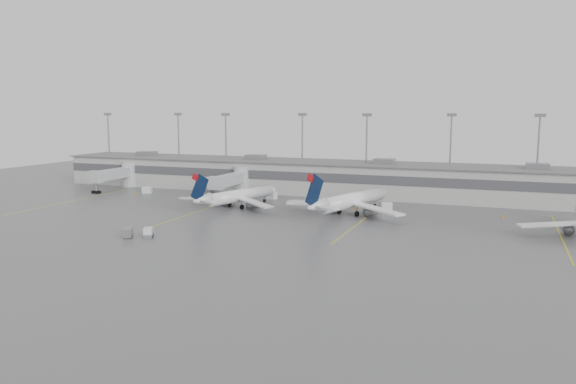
% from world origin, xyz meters
% --- Properties ---
extents(ground, '(260.00, 260.00, 0.00)m').
position_xyz_m(ground, '(0.00, 0.00, 0.00)').
color(ground, '#4E4E50').
rests_on(ground, ground).
extents(terminal, '(152.00, 17.00, 9.45)m').
position_xyz_m(terminal, '(-0.01, 57.98, 4.17)').
color(terminal, '#ACACA7').
rests_on(terminal, ground).
extents(light_masts, '(142.40, 8.00, 20.60)m').
position_xyz_m(light_masts, '(0.00, 63.75, 12.03)').
color(light_masts, gray).
rests_on(light_masts, ground).
extents(jet_bridge_left, '(4.00, 17.20, 7.00)m').
position_xyz_m(jet_bridge_left, '(-55.50, 45.72, 3.87)').
color(jet_bridge_left, '#A5A8AB').
rests_on(jet_bridge_left, ground).
extents(jet_bridge_right, '(4.00, 17.20, 7.00)m').
position_xyz_m(jet_bridge_right, '(-20.50, 45.72, 3.87)').
color(jet_bridge_right, '#A5A8AB').
rests_on(jet_bridge_right, ground).
extents(stand_markings, '(105.25, 40.00, 0.01)m').
position_xyz_m(stand_markings, '(-0.00, 24.00, 0.01)').
color(stand_markings, '#D7C20C').
rests_on(stand_markings, ground).
extents(jet_mid_left, '(23.19, 26.39, 8.79)m').
position_xyz_m(jet_mid_left, '(-11.71, 29.35, 2.73)').
color(jet_mid_left, white).
rests_on(jet_mid_left, ground).
extents(jet_mid_right, '(26.11, 29.72, 9.91)m').
position_xyz_m(jet_mid_right, '(13.64, 29.95, 3.08)').
color(jet_mid_right, white).
rests_on(jet_mid_right, ground).
extents(baggage_tug, '(2.57, 2.97, 1.64)m').
position_xyz_m(baggage_tug, '(-12.88, -2.28, 0.64)').
color(baggage_tug, silver).
rests_on(baggage_tug, ground).
extents(baggage_cart, '(2.41, 2.84, 1.58)m').
position_xyz_m(baggage_cart, '(-16.08, -3.48, 0.83)').
color(baggage_cart, slate).
rests_on(baggage_cart, ground).
extents(gse_uld_a, '(2.69, 2.20, 1.65)m').
position_xyz_m(gse_uld_a, '(-43.40, 41.03, 0.82)').
color(gse_uld_a, silver).
rests_on(gse_uld_a, ground).
extents(gse_uld_b, '(2.70, 2.15, 1.68)m').
position_xyz_m(gse_uld_b, '(-9.41, 43.73, 0.84)').
color(gse_uld_b, silver).
rests_on(gse_uld_b, ground).
extents(gse_uld_c, '(2.79, 2.41, 1.66)m').
position_xyz_m(gse_uld_c, '(19.60, 38.33, 0.83)').
color(gse_uld_c, silver).
rests_on(gse_uld_c, ground).
extents(gse_loader, '(2.30, 3.21, 1.84)m').
position_xyz_m(gse_loader, '(-28.99, 48.72, 0.92)').
color(gse_loader, slate).
rests_on(gse_loader, ground).
extents(cone_a, '(0.46, 0.46, 0.73)m').
position_xyz_m(cone_a, '(-43.19, 36.26, 0.36)').
color(cone_a, orange).
rests_on(cone_a, ground).
extents(cone_b, '(0.38, 0.38, 0.61)m').
position_xyz_m(cone_b, '(-13.89, 32.18, 0.30)').
color(cone_b, orange).
rests_on(cone_b, ground).
extents(cone_c, '(0.42, 0.42, 0.68)m').
position_xyz_m(cone_c, '(12.87, 37.13, 0.34)').
color(cone_c, orange).
rests_on(cone_c, ground).
extents(cone_d, '(0.50, 0.50, 0.80)m').
position_xyz_m(cone_d, '(43.08, 37.61, 0.40)').
color(cone_d, orange).
rests_on(cone_d, ground).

